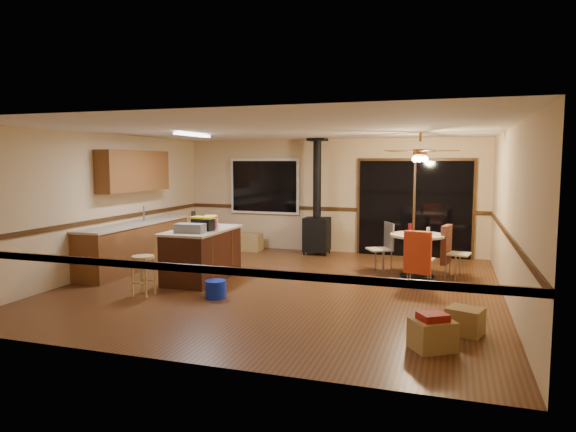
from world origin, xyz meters
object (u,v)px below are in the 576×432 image
at_px(chair_left, 385,242).
at_px(box_under_window, 250,242).
at_px(box_corner_a, 432,335).
at_px(kitchen_island, 202,254).
at_px(chair_near, 418,253).
at_px(bar_stool, 144,276).
at_px(chair_right, 448,245).
at_px(wood_stove, 317,222).
at_px(toolbox_black, 203,225).
at_px(dining_table, 417,248).
at_px(blue_bucket, 216,289).
at_px(toolbox_grey, 190,228).
at_px(box_corner_b, 465,321).

height_order(chair_left, box_under_window, chair_left).
distance_m(chair_left, box_corner_a, 4.00).
bearing_deg(box_corner_a, kitchen_island, 150.05).
distance_m(chair_near, box_under_window, 4.73).
bearing_deg(chair_near, box_under_window, 147.68).
relative_size(bar_stool, chair_right, 0.90).
xyz_separation_m(wood_stove, toolbox_black, (-1.20, -3.19, 0.27)).
xyz_separation_m(dining_table, chair_left, (-0.61, 0.15, 0.05)).
bearing_deg(dining_table, blue_bucket, -139.20).
bearing_deg(blue_bucket, chair_right, 37.08).
distance_m(blue_bucket, box_corner_a, 3.48).
xyz_separation_m(toolbox_black, chair_left, (2.91, 1.67, -0.41)).
height_order(toolbox_grey, box_under_window, toolbox_grey).
distance_m(chair_right, box_under_window, 4.72).
bearing_deg(toolbox_black, chair_left, 29.95).
xyz_separation_m(blue_bucket, box_corner_b, (3.61, -0.58, 0.02)).
relative_size(dining_table, chair_near, 1.39).
distance_m(toolbox_black, box_corner_a, 4.56).
bearing_deg(kitchen_island, chair_near, 7.74).
distance_m(chair_left, box_under_window, 3.65).
distance_m(kitchen_island, chair_near, 3.71).
xyz_separation_m(wood_stove, chair_right, (2.84, -1.58, -0.13)).
height_order(toolbox_black, box_under_window, toolbox_black).
bearing_deg(toolbox_grey, chair_right, 25.20).
relative_size(blue_bucket, chair_left, 0.59).
bearing_deg(kitchen_island, dining_table, 20.88).
distance_m(wood_stove, chair_near, 3.49).
bearing_deg(chair_left, box_corner_a, -75.21).
bearing_deg(box_corner_a, box_under_window, 129.02).
xyz_separation_m(kitchen_island, chair_left, (3.01, 1.53, 0.14)).
relative_size(kitchen_island, chair_near, 2.40).
relative_size(kitchen_island, dining_table, 1.72).
relative_size(toolbox_black, chair_right, 0.53).
distance_m(dining_table, box_corner_b, 3.15).
bearing_deg(dining_table, chair_right, 9.74).
bearing_deg(blue_bucket, box_under_window, 104.76).
distance_m(kitchen_island, box_under_window, 3.04).
distance_m(wood_stove, bar_stool, 4.66).
height_order(toolbox_grey, chair_left, toolbox_grey).
distance_m(toolbox_grey, toolbox_black, 0.33).
xyz_separation_m(toolbox_grey, dining_table, (3.59, 1.84, -0.44)).
distance_m(blue_bucket, box_corner_b, 3.65).
distance_m(toolbox_grey, bar_stool, 1.12).
bearing_deg(wood_stove, toolbox_grey, -109.93).
bearing_deg(kitchen_island, toolbox_black, -55.29).
bearing_deg(box_under_window, box_corner_a, -50.98).
bearing_deg(toolbox_black, kitchen_island, 124.71).
xyz_separation_m(toolbox_black, dining_table, (3.52, 1.52, -0.47)).
height_order(kitchen_island, toolbox_black, toolbox_black).
distance_m(chair_right, box_corner_b, 3.16).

